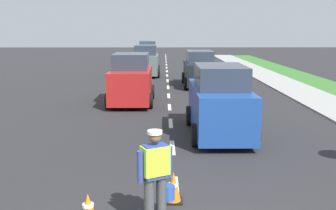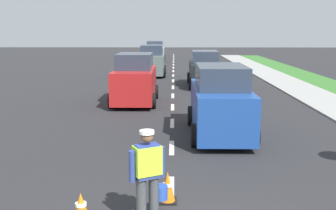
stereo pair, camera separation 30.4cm
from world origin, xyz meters
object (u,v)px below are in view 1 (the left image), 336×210
(car_oncoming_third, at_px, (148,52))
(car_outgoing_far, at_px, (199,70))
(traffic_cone_far, at_px, (173,187))
(car_outgoing_ahead, at_px, (219,103))
(traffic_cone_near, at_px, (88,208))
(car_oncoming_second, at_px, (146,62))
(car_oncoming_lead, at_px, (131,80))
(road_worker, at_px, (156,171))

(car_oncoming_third, bearing_deg, car_outgoing_far, -78.01)
(traffic_cone_far, bearing_deg, car_outgoing_ahead, 72.57)
(traffic_cone_near, distance_m, car_outgoing_far, 17.29)
(car_outgoing_ahead, distance_m, car_oncoming_second, 16.64)
(car_oncoming_third, bearing_deg, car_oncoming_second, -88.32)
(traffic_cone_far, bearing_deg, car_oncoming_lead, 98.95)
(car_outgoing_ahead, bearing_deg, traffic_cone_near, -118.10)
(traffic_cone_near, height_order, car_oncoming_lead, car_oncoming_lead)
(car_oncoming_second, bearing_deg, car_oncoming_third, 91.68)
(car_oncoming_third, xyz_separation_m, car_oncoming_second, (0.37, -12.51, 0.04))
(car_oncoming_third, distance_m, car_outgoing_far, 18.18)
(car_outgoing_far, bearing_deg, traffic_cone_far, -96.79)
(car_oncoming_third, relative_size, car_oncoming_lead, 1.01)
(traffic_cone_near, bearing_deg, road_worker, -0.66)
(traffic_cone_far, bearing_deg, car_outgoing_far, 83.21)
(car_oncoming_second, bearing_deg, car_oncoming_lead, -90.99)
(car_outgoing_ahead, bearing_deg, car_oncoming_third, 96.81)
(car_outgoing_far, bearing_deg, car_oncoming_third, 101.99)
(car_oncoming_third, distance_m, car_oncoming_lead, 23.31)
(car_oncoming_lead, distance_m, car_outgoing_far, 6.59)
(road_worker, bearing_deg, traffic_cone_near, 179.34)
(road_worker, distance_m, car_outgoing_ahead, 6.17)
(car_oncoming_lead, relative_size, car_outgoing_far, 0.92)
(traffic_cone_far, relative_size, car_oncoming_second, 0.16)
(traffic_cone_near, distance_m, car_oncoming_third, 34.72)
(traffic_cone_far, distance_m, car_oncoming_second, 21.48)
(car_oncoming_lead, bearing_deg, car_oncoming_third, 90.44)
(road_worker, height_order, traffic_cone_near, road_worker)
(traffic_cone_near, relative_size, car_outgoing_far, 0.12)
(traffic_cone_far, height_order, car_oncoming_lead, car_oncoming_lead)
(car_oncoming_third, bearing_deg, car_outgoing_ahead, -83.19)
(road_worker, bearing_deg, car_outgoing_ahead, 71.92)
(car_outgoing_ahead, bearing_deg, car_outgoing_far, 88.29)
(car_oncoming_lead, bearing_deg, traffic_cone_far, -81.05)
(traffic_cone_near, distance_m, car_oncoming_lead, 11.44)
(traffic_cone_near, relative_size, car_oncoming_second, 0.14)
(car_oncoming_third, bearing_deg, road_worker, -87.48)
(road_worker, bearing_deg, traffic_cone_far, 67.95)
(car_oncoming_lead, relative_size, car_outgoing_ahead, 0.93)
(car_outgoing_ahead, height_order, car_oncoming_second, car_outgoing_ahead)
(car_oncoming_second, xyz_separation_m, car_outgoing_far, (3.41, -5.27, -0.05))
(car_oncoming_third, height_order, car_oncoming_lead, car_oncoming_lead)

